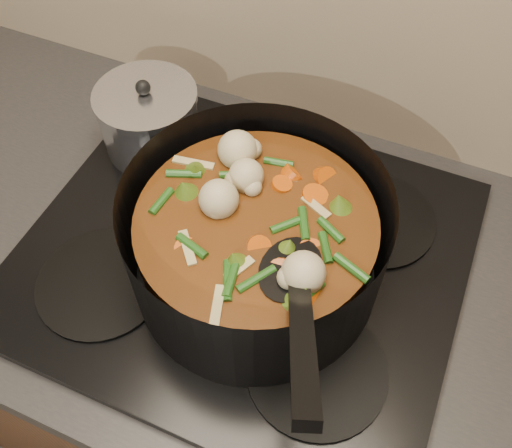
% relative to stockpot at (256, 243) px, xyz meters
% --- Properties ---
extents(counter, '(2.64, 0.64, 0.91)m').
position_rel_stockpot_xyz_m(counter, '(-0.03, 0.03, -0.55)').
color(counter, brown).
rests_on(counter, ground).
extents(stovetop, '(0.62, 0.54, 0.03)m').
position_rel_stockpot_xyz_m(stovetop, '(-0.03, 0.03, -0.09)').
color(stovetop, black).
rests_on(stovetop, counter).
extents(stockpot, '(0.39, 0.45, 0.25)m').
position_rel_stockpot_xyz_m(stockpot, '(0.00, 0.00, 0.00)').
color(stockpot, black).
rests_on(stockpot, stovetop).
extents(saucepan, '(0.16, 0.16, 0.13)m').
position_rel_stockpot_xyz_m(saucepan, '(-0.26, 0.16, -0.02)').
color(saucepan, silver).
rests_on(saucepan, stovetop).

